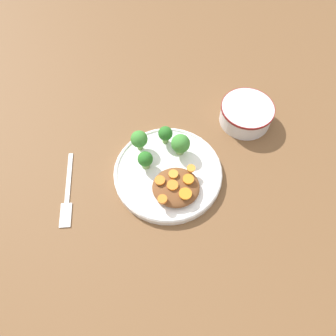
{
  "coord_description": "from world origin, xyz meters",
  "views": [
    {
      "loc": [
        0.37,
        -0.03,
        0.65
      ],
      "look_at": [
        0.0,
        0.0,
        0.03
      ],
      "focal_mm": 35.0,
      "sensor_mm": 36.0,
      "label": 1
    }
  ],
  "objects": [
    {
      "name": "stew_mound",
      "position": [
        0.05,
        0.01,
        0.03
      ],
      "size": [
        0.1,
        0.1,
        0.02
      ],
      "primitive_type": "ellipsoid",
      "color": "brown",
      "rests_on": "plate"
    },
    {
      "name": "carrot_slice_4",
      "position": [
        0.08,
        -0.02,
        0.04
      ],
      "size": [
        0.02,
        0.02,
        0.01
      ],
      "primitive_type": "cylinder",
      "color": "orange",
      "rests_on": "stew_mound"
    },
    {
      "name": "plate",
      "position": [
        0.0,
        0.0,
        0.01
      ],
      "size": [
        0.24,
        0.24,
        0.02
      ],
      "color": "white",
      "rests_on": "ground_plane"
    },
    {
      "name": "fork",
      "position": [
        0.04,
        -0.23,
        0.0
      ],
      "size": [
        0.18,
        0.02,
        0.01
      ],
      "rotation": [
        0.0,
        0.0,
        6.29
      ],
      "color": "silver",
      "rests_on": "ground_plane"
    },
    {
      "name": "broccoli_floret_1",
      "position": [
        -0.02,
        -0.05,
        0.04
      ],
      "size": [
        0.03,
        0.03,
        0.05
      ],
      "color": "#7FA85B",
      "rests_on": "plate"
    },
    {
      "name": "carrot_slice_6",
      "position": [
        0.01,
        0.05,
        0.04
      ],
      "size": [
        0.02,
        0.02,
        0.0
      ],
      "primitive_type": "cylinder",
      "color": "orange",
      "rests_on": "stew_mound"
    },
    {
      "name": "carrot_slice_0",
      "position": [
        0.04,
        -0.02,
        0.04
      ],
      "size": [
        0.02,
        0.02,
        0.0
      ],
      "primitive_type": "cylinder",
      "color": "orange",
      "rests_on": "stew_mound"
    },
    {
      "name": "carrot_slice_3",
      "position": [
        0.07,
        0.03,
        0.04
      ],
      "size": [
        0.03,
        0.03,
        0.0
      ],
      "primitive_type": "cylinder",
      "color": "orange",
      "rests_on": "stew_mound"
    },
    {
      "name": "dip_bowl",
      "position": [
        -0.14,
        0.2,
        0.03
      ],
      "size": [
        0.13,
        0.13,
        0.05
      ],
      "color": "silver",
      "rests_on": "ground_plane"
    },
    {
      "name": "carrot_slice_2",
      "position": [
        0.05,
        0.01,
        0.04
      ],
      "size": [
        0.02,
        0.02,
        0.01
      ],
      "primitive_type": "cylinder",
      "color": "orange",
      "rests_on": "stew_mound"
    },
    {
      "name": "carrot_slice_5",
      "position": [
        0.02,
        0.01,
        0.04
      ],
      "size": [
        0.02,
        0.02,
        0.01
      ],
      "primitive_type": "cylinder",
      "color": "orange",
      "rests_on": "stew_mound"
    },
    {
      "name": "broccoli_floret_0",
      "position": [
        -0.05,
        0.03,
        0.05
      ],
      "size": [
        0.04,
        0.04,
        0.06
      ],
      "color": "#7FA85B",
      "rests_on": "plate"
    },
    {
      "name": "carrot_slice_1",
      "position": [
        0.04,
        0.04,
        0.04
      ],
      "size": [
        0.02,
        0.02,
        0.01
      ],
      "primitive_type": "cylinder",
      "color": "orange",
      "rests_on": "stew_mound"
    },
    {
      "name": "broccoli_floret_2",
      "position": [
        -0.07,
        -0.06,
        0.05
      ],
      "size": [
        0.04,
        0.04,
        0.06
      ],
      "color": "#759E51",
      "rests_on": "plate"
    },
    {
      "name": "ground_plane",
      "position": [
        0.0,
        0.0,
        0.0
      ],
      "size": [
        4.0,
        4.0,
        0.0
      ],
      "primitive_type": "plane",
      "color": "brown"
    },
    {
      "name": "broccoli_floret_3",
      "position": [
        -0.08,
        0.0,
        0.05
      ],
      "size": [
        0.03,
        0.03,
        0.05
      ],
      "color": "#759E51",
      "rests_on": "plate"
    }
  ]
}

